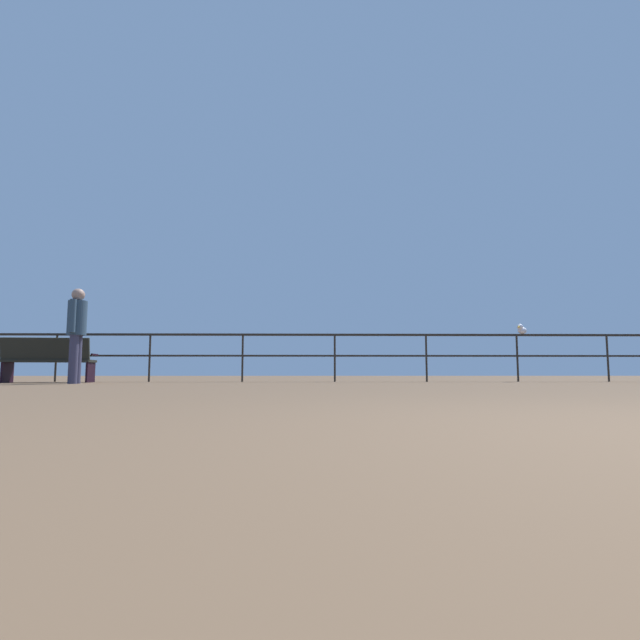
% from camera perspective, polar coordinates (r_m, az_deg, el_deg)
% --- Properties ---
extents(pier_railing, '(22.51, 0.05, 1.06)m').
position_cam_1_polar(pier_railing, '(11.35, 6.83, -2.95)').
color(pier_railing, black).
rests_on(pier_railing, ground_plane).
extents(bench_far_left, '(1.73, 0.81, 0.90)m').
position_cam_1_polar(bench_far_left, '(11.60, -28.32, -3.80)').
color(bench_far_left, black).
rests_on(bench_far_left, ground_plane).
extents(person_by_bench, '(0.34, 0.56, 1.75)m').
position_cam_1_polar(person_by_bench, '(10.29, -25.74, -0.89)').
color(person_by_bench, '#35344D').
rests_on(person_by_bench, ground_plane).
extents(seagull_on_rail, '(0.35, 0.37, 0.22)m').
position_cam_1_polar(seagull_on_rail, '(12.21, 21.78, -1.01)').
color(seagull_on_rail, white).
rests_on(seagull_on_rail, pier_railing).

